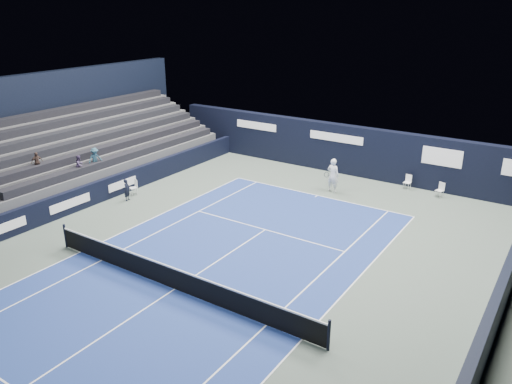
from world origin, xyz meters
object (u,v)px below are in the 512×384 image
Objects in this scene: folding_chair_back_a at (408,181)px; tennis_net at (174,278)px; folding_chair_back_b at (441,189)px; line_judge_chair at (135,186)px; tennis_player at (333,175)px.

folding_chair_back_a is 0.07× the size of tennis_net.
line_judge_chair reaches higher than folding_chair_back_b.
tennis_net is 12.96m from tennis_player.
tennis_net reaches higher than folding_chair_back_a.
tennis_net is 6.52× the size of tennis_player.
line_judge_chair is at bearing -144.01° from tennis_player.
folding_chair_back_a is at bearing 39.61° from tennis_player.
tennis_player is (0.40, 12.94, 0.48)m from tennis_net.
line_judge_chair is at bearing -137.09° from folding_chair_back_a.
folding_chair_back_b is at bearing 53.90° from line_judge_chair.
folding_chair_back_a is 16.27m from tennis_net.
folding_chair_back_a is at bearing 76.27° from tennis_net.
folding_chair_back_a is 0.96× the size of line_judge_chair.
tennis_net is (-3.86, -15.80, 0.03)m from folding_chair_back_a.
tennis_player is at bearing -134.75° from folding_chair_back_b.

